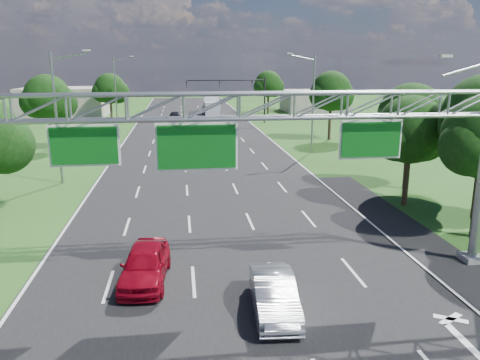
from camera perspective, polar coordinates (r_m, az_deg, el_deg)
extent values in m
plane|color=#244715|center=(38.37, -3.89, 0.19)|extent=(220.00, 220.00, 0.00)
cube|color=black|center=(38.37, -3.89, 0.19)|extent=(18.00, 180.00, 0.02)
cube|color=black|center=(26.21, 21.60, -7.54)|extent=(3.00, 30.00, 0.02)
cube|color=gray|center=(25.24, 26.42, -8.51)|extent=(1.00, 1.00, 0.30)
cylinder|color=gray|center=(22.87, 26.32, 12.13)|extent=(2.54, 0.12, 0.79)
cube|color=beige|center=(22.24, 23.81, 13.66)|extent=(0.50, 0.22, 0.12)
cube|color=white|center=(19.80, -18.44, 4.01)|extent=(2.80, 0.05, 1.70)
cube|color=#0B5816|center=(19.74, -18.47, 3.98)|extent=(2.62, 0.05, 1.52)
cube|color=white|center=(19.46, -5.27, 4.06)|extent=(3.40, 0.05, 2.00)
cube|color=#0B5816|center=(19.40, -5.26, 4.03)|extent=(3.22, 0.05, 1.82)
cube|color=white|center=(21.08, 15.62, 4.79)|extent=(2.80, 0.05, 1.70)
cube|color=#0B5816|center=(21.02, 15.68, 4.76)|extent=(2.62, 0.05, 1.52)
cylinder|color=black|center=(73.59, 3.03, 9.67)|extent=(0.24, 0.24, 7.00)
cylinder|color=black|center=(72.58, -1.71, 12.07)|extent=(12.00, 0.18, 0.18)
imported|color=black|center=(72.25, -6.54, 11.54)|extent=(0.18, 0.22, 1.10)
imported|color=black|center=(72.51, -2.51, 11.62)|extent=(0.18, 0.22, 1.10)
imported|color=black|center=(73.10, 1.48, 11.65)|extent=(0.18, 0.22, 1.10)
cylinder|color=gray|center=(38.56, -21.46, 6.87)|extent=(0.20, 0.20, 10.00)
cylinder|color=gray|center=(38.03, -20.16, 14.02)|extent=(2.78, 0.12, 0.60)
cube|color=beige|center=(37.79, -18.22, 14.78)|extent=(0.55, 0.22, 0.12)
cylinder|color=gray|center=(72.90, -14.94, 10.36)|extent=(0.20, 0.20, 10.00)
cylinder|color=gray|center=(72.62, -14.13, 14.11)|extent=(2.78, 0.12, 0.60)
cube|color=beige|center=(72.49, -13.10, 14.49)|extent=(0.55, 0.22, 0.12)
cylinder|color=gray|center=(49.30, 8.89, 9.06)|extent=(0.20, 0.20, 10.00)
cylinder|color=gray|center=(48.77, 7.59, 14.58)|extent=(2.78, 0.12, 0.60)
cube|color=beige|center=(48.46, 6.07, 15.10)|extent=(0.55, 0.22, 0.12)
cylinder|color=#2D2116|center=(28.14, 26.88, -2.60)|extent=(0.36, 0.36, 3.74)
sphere|color=black|center=(26.67, 26.23, 3.68)|extent=(3.08, 3.08, 3.08)
cylinder|color=#2D2116|center=(31.58, 26.94, -0.50)|extent=(0.36, 0.36, 4.18)
sphere|color=black|center=(30.09, 26.24, 5.91)|extent=(3.50, 3.50, 3.50)
cylinder|color=#2D2116|center=(32.66, 19.59, -0.12)|extent=(0.36, 0.36, 3.30)
sphere|color=black|center=(32.04, 20.09, 5.80)|extent=(4.40, 4.40, 4.40)
sphere|color=black|center=(32.98, 21.40, 4.94)|extent=(3.30, 3.30, 3.30)
sphere|color=black|center=(31.39, 18.66, 4.95)|extent=(3.08, 3.08, 3.08)
cylinder|color=#2D2116|center=(37.00, 19.62, 1.66)|extent=(0.36, 0.36, 3.52)
sphere|color=black|center=(36.44, 20.10, 7.32)|extent=(4.80, 4.80, 4.80)
sphere|color=black|center=(37.41, 21.39, 6.44)|extent=(3.60, 3.60, 3.60)
sphere|color=black|center=(35.74, 18.71, 6.54)|extent=(3.36, 3.36, 3.36)
sphere|color=black|center=(31.80, -26.84, 3.87)|extent=(3.60, 3.60, 3.60)
cylinder|color=#2D2116|center=(54.48, -22.08, 5.35)|extent=(0.36, 0.36, 3.74)
sphere|color=black|center=(54.09, -22.45, 9.31)|extent=(4.80, 4.80, 4.80)
sphere|color=black|center=(54.23, -21.05, 8.81)|extent=(3.60, 3.60, 3.60)
sphere|color=black|center=(54.13, -23.60, 8.69)|extent=(3.36, 3.36, 3.36)
cylinder|color=#2D2116|center=(78.30, -15.42, 8.10)|extent=(0.36, 0.36, 3.30)
sphere|color=black|center=(78.03, -15.59, 10.70)|extent=(4.80, 4.80, 4.80)
sphere|color=black|center=(78.31, -14.64, 10.33)|extent=(3.60, 3.60, 3.60)
sphere|color=black|center=(77.92, -16.40, 10.29)|extent=(3.36, 3.36, 3.36)
cylinder|color=#2D2116|center=(58.54, 10.87, 6.78)|extent=(0.36, 0.36, 3.96)
sphere|color=black|center=(58.19, 11.05, 10.59)|extent=(4.80, 4.80, 4.80)
sphere|color=black|center=(58.99, 12.03, 10.01)|extent=(3.60, 3.60, 3.60)
sphere|color=black|center=(57.60, 10.09, 10.12)|extent=(3.36, 3.36, 3.36)
cylinder|color=#2D2116|center=(87.02, 3.43, 9.20)|extent=(0.36, 0.36, 3.52)
sphere|color=black|center=(86.78, 3.47, 11.63)|extent=(4.80, 4.80, 4.80)
sphere|color=black|center=(87.43, 4.20, 11.24)|extent=(3.60, 3.60, 3.60)
sphere|color=black|center=(86.31, 2.79, 11.30)|extent=(3.36, 3.36, 3.36)
cube|color=#A09586|center=(87.71, -20.65, 8.86)|extent=(14.00, 10.00, 5.00)
cube|color=#A09586|center=(93.22, 9.11, 9.53)|extent=(12.00, 9.00, 4.00)
imported|color=maroon|center=(20.84, -11.50, -10.03)|extent=(2.26, 4.85, 1.61)
imported|color=#A7AAB3|center=(18.22, 4.16, -13.73)|extent=(1.82, 4.54, 1.47)
imported|color=white|center=(59.99, -5.06, 5.87)|extent=(2.10, 4.54, 1.28)
imported|color=black|center=(64.27, -3.11, 6.39)|extent=(2.48, 4.39, 1.16)
imported|color=black|center=(77.57, -7.91, 7.73)|extent=(2.09, 4.44, 1.47)
imported|color=silver|center=(59.67, -2.10, 5.86)|extent=(1.51, 3.94, 1.28)
cube|color=silver|center=(87.70, -3.57, 9.33)|extent=(3.00, 6.98, 3.44)
cube|color=silver|center=(82.97, -3.34, 8.62)|extent=(2.73, 2.62, 2.53)
cylinder|color=black|center=(83.18, -4.22, 8.14)|extent=(0.40, 1.15, 1.15)
cylinder|color=black|center=(83.36, -2.47, 8.18)|extent=(0.40, 1.15, 1.15)
cylinder|color=black|center=(90.03, -4.47, 8.59)|extent=(0.40, 1.15, 1.15)
cylinder|color=black|center=(90.19, -2.85, 8.63)|extent=(0.40, 1.15, 1.15)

